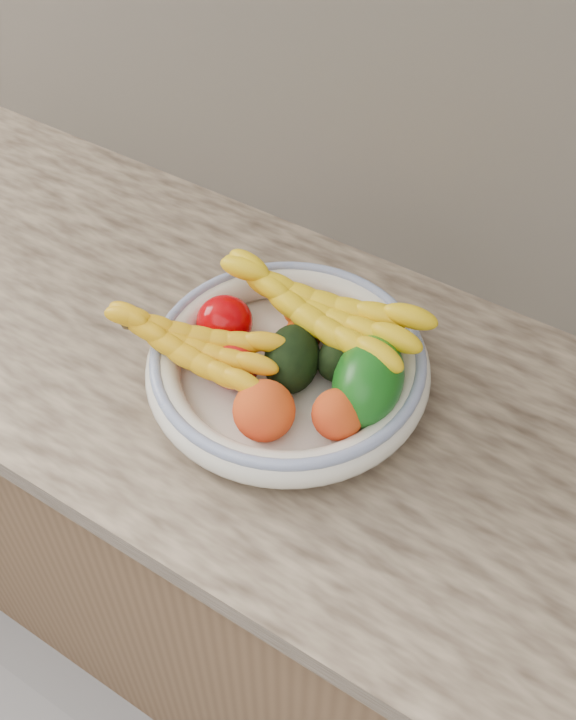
% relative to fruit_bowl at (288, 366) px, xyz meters
% --- Properties ---
extents(kitchen_counter, '(2.44, 0.66, 1.40)m').
position_rel_fruit_bowl_xyz_m(kitchen_counter, '(0.00, 0.03, -0.48)').
color(kitchen_counter, brown).
rests_on(kitchen_counter, ground).
extents(fruit_bowl, '(0.39, 0.39, 0.08)m').
position_rel_fruit_bowl_xyz_m(fruit_bowl, '(0.00, 0.00, 0.00)').
color(fruit_bowl, white).
rests_on(fruit_bowl, kitchen_counter).
extents(clementine_back_left, '(0.06, 0.06, 0.05)m').
position_rel_fruit_bowl_xyz_m(clementine_back_left, '(-0.04, 0.10, 0.01)').
color(clementine_back_left, '#F75D05').
rests_on(clementine_back_left, fruit_bowl).
extents(clementine_back_right, '(0.05, 0.05, 0.05)m').
position_rel_fruit_bowl_xyz_m(clementine_back_right, '(0.03, 0.11, 0.01)').
color(clementine_back_right, '#E14C04').
rests_on(clementine_back_right, fruit_bowl).
extents(clementine_back_mid, '(0.07, 0.07, 0.05)m').
position_rel_fruit_bowl_xyz_m(clementine_back_mid, '(-0.01, 0.06, 0.01)').
color(clementine_back_mid, '#FF5305').
rests_on(clementine_back_mid, fruit_bowl).
extents(tomato_left, '(0.10, 0.10, 0.07)m').
position_rel_fruit_bowl_xyz_m(tomato_left, '(-0.11, 0.01, 0.01)').
color(tomato_left, '#C30005').
rests_on(tomato_left, fruit_bowl).
extents(tomato_near_left, '(0.07, 0.07, 0.06)m').
position_rel_fruit_bowl_xyz_m(tomato_near_left, '(-0.06, -0.05, 0.01)').
color(tomato_near_left, red).
rests_on(tomato_near_left, fruit_bowl).
extents(avocado_center, '(0.11, 0.13, 0.08)m').
position_rel_fruit_bowl_xyz_m(avocado_center, '(0.01, 0.00, 0.02)').
color(avocado_center, black).
rests_on(avocado_center, fruit_bowl).
extents(avocado_right, '(0.08, 0.10, 0.07)m').
position_rel_fruit_bowl_xyz_m(avocado_right, '(0.06, 0.05, 0.02)').
color(avocado_right, black).
rests_on(avocado_right, fruit_bowl).
extents(green_mango, '(0.15, 0.17, 0.12)m').
position_rel_fruit_bowl_xyz_m(green_mango, '(0.12, 0.01, 0.03)').
color(green_mango, '#0F5411').
rests_on(green_mango, fruit_bowl).
extents(peach_front, '(0.09, 0.09, 0.08)m').
position_rel_fruit_bowl_xyz_m(peach_front, '(0.02, -0.09, 0.02)').
color(peach_front, orange).
rests_on(peach_front, fruit_bowl).
extents(peach_right, '(0.08, 0.08, 0.07)m').
position_rel_fruit_bowl_xyz_m(peach_right, '(0.11, -0.05, 0.02)').
color(peach_right, orange).
rests_on(peach_right, fruit_bowl).
extents(banana_bunch_back, '(0.34, 0.13, 0.09)m').
position_rel_fruit_bowl_xyz_m(banana_bunch_back, '(0.00, 0.07, 0.04)').
color(banana_bunch_back, yellow).
rests_on(banana_bunch_back, fruit_bowl).
extents(banana_bunch_front, '(0.28, 0.16, 0.07)m').
position_rel_fruit_bowl_xyz_m(banana_bunch_front, '(-0.11, -0.07, 0.03)').
color(banana_bunch_front, yellow).
rests_on(banana_bunch_front, fruit_bowl).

